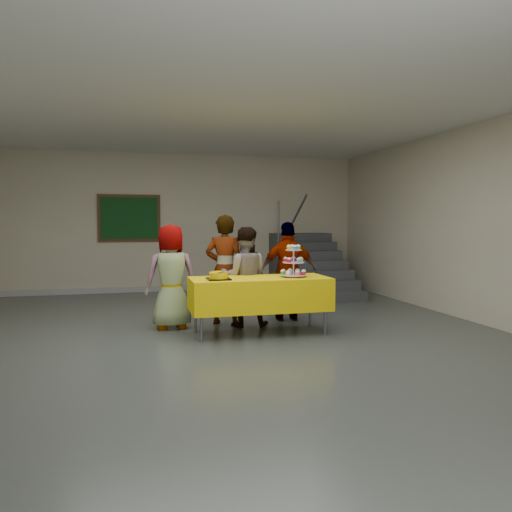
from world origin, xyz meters
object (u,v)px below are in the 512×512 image
(schoolchild_b, at_px, (225,270))
(staircase, at_px, (309,269))
(noticeboard, at_px, (129,218))
(schoolchild_d, at_px, (289,271))
(bake_table, at_px, (260,293))
(schoolchild_a, at_px, (171,276))
(bear_cake, at_px, (218,275))
(cupcake_stand, at_px, (294,265))
(schoolchild_c, at_px, (244,277))

(schoolchild_b, bearing_deg, staircase, -105.69)
(schoolchild_b, height_order, noticeboard, noticeboard)
(schoolchild_d, bearing_deg, schoolchild_b, 8.66)
(bake_table, height_order, schoolchild_b, schoolchild_b)
(bake_table, relative_size, staircase, 0.78)
(schoolchild_b, bearing_deg, bake_table, 138.15)
(schoolchild_a, distance_m, staircase, 4.39)
(bake_table, relative_size, schoolchild_d, 1.23)
(bear_cake, relative_size, noticeboard, 0.28)
(cupcake_stand, xyz_separation_m, schoolchild_c, (-0.56, 0.56, -0.21))
(bear_cake, distance_m, schoolchild_d, 1.53)
(schoolchild_d, xyz_separation_m, staircase, (1.39, 2.87, -0.27))
(schoolchild_c, height_order, staircase, staircase)
(bake_table, distance_m, staircase, 4.18)
(cupcake_stand, distance_m, schoolchild_c, 0.82)
(schoolchild_b, relative_size, noticeboard, 1.26)
(bear_cake, height_order, schoolchild_c, schoolchild_c)
(noticeboard, bearing_deg, bake_table, -69.26)
(schoolchild_a, xyz_separation_m, schoolchild_d, (1.80, 0.13, 0.02))
(schoolchild_a, distance_m, schoolchild_d, 1.81)
(schoolchild_d, bearing_deg, bake_table, 56.09)
(cupcake_stand, distance_m, staircase, 4.03)
(schoolchild_d, bearing_deg, schoolchild_c, 25.44)
(cupcake_stand, bearing_deg, schoolchild_c, 135.24)
(cupcake_stand, distance_m, noticeboard, 5.05)
(bear_cake, xyz_separation_m, schoolchild_a, (-0.55, 0.74, -0.08))
(noticeboard, bearing_deg, staircase, -12.56)
(bear_cake, bearing_deg, schoolchild_b, 73.59)
(schoolchild_a, height_order, noticeboard, noticeboard)
(bake_table, xyz_separation_m, staircase, (2.06, 3.64, -0.07))
(bake_table, height_order, schoolchild_d, schoolchild_d)
(staircase, bearing_deg, noticeboard, 167.44)
(schoolchild_b, bearing_deg, cupcake_stand, 159.77)
(schoolchild_b, xyz_separation_m, noticeboard, (-1.36, 3.73, 0.78))
(cupcake_stand, distance_m, schoolchild_d, 0.86)
(schoolchild_a, xyz_separation_m, staircase, (3.19, 3.00, -0.26))
(cupcake_stand, distance_m, schoolchild_b, 1.13)
(schoolchild_d, bearing_deg, staircase, -109.12)
(schoolchild_a, relative_size, schoolchild_b, 0.91)
(bake_table, distance_m, schoolchild_c, 0.55)
(bear_cake, height_order, staircase, staircase)
(bake_table, bearing_deg, schoolchild_b, 114.32)
(bake_table, height_order, cupcake_stand, cupcake_stand)
(schoolchild_d, relative_size, staircase, 0.63)
(schoolchild_b, distance_m, schoolchild_c, 0.34)
(bake_table, height_order, staircase, staircase)
(bear_cake, relative_size, schoolchild_d, 0.24)
(cupcake_stand, xyz_separation_m, noticeboard, (-2.17, 4.52, 0.66))
(staircase, bearing_deg, schoolchild_d, -115.85)
(bear_cake, height_order, schoolchild_b, schoolchild_b)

